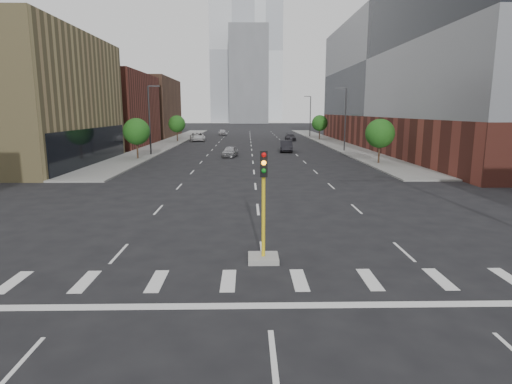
{
  "coord_description": "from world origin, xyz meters",
  "views": [
    {
      "loc": [
        -0.61,
        -7.18,
        5.87
      ],
      "look_at": [
        -0.26,
        10.5,
        2.5
      ],
      "focal_mm": 30.0,
      "sensor_mm": 36.0,
      "label": 1
    }
  ],
  "objects_px": {
    "car_mid_right": "(286,146)",
    "car_distant": "(223,132)",
    "median_traffic_signal": "(263,237)",
    "car_deep_right": "(290,137)",
    "car_near_left": "(230,152)",
    "car_far_left": "(197,137)"
  },
  "relations": [
    {
      "from": "car_mid_right",
      "to": "car_distant",
      "type": "distance_m",
      "value": 43.81
    },
    {
      "from": "median_traffic_signal",
      "to": "car_deep_right",
      "type": "relative_size",
      "value": 0.94
    },
    {
      "from": "median_traffic_signal",
      "to": "car_distant",
      "type": "height_order",
      "value": "median_traffic_signal"
    },
    {
      "from": "car_near_left",
      "to": "car_deep_right",
      "type": "bearing_deg",
      "value": 79.2
    },
    {
      "from": "car_near_left",
      "to": "car_distant",
      "type": "xyz_separation_m",
      "value": [
        -3.79,
        49.14,
        0.04
      ]
    },
    {
      "from": "car_near_left",
      "to": "car_far_left",
      "type": "xyz_separation_m",
      "value": [
        -7.63,
        29.76,
        0.14
      ]
    },
    {
      "from": "car_far_left",
      "to": "car_near_left",
      "type": "bearing_deg",
      "value": -85.33
    },
    {
      "from": "car_distant",
      "to": "car_far_left",
      "type": "bearing_deg",
      "value": -109.15
    },
    {
      "from": "car_deep_right",
      "to": "car_distant",
      "type": "bearing_deg",
      "value": 127.03
    },
    {
      "from": "car_near_left",
      "to": "car_mid_right",
      "type": "height_order",
      "value": "car_mid_right"
    },
    {
      "from": "median_traffic_signal",
      "to": "car_distant",
      "type": "distance_m",
      "value": 88.28
    },
    {
      "from": "car_near_left",
      "to": "car_far_left",
      "type": "distance_m",
      "value": 30.73
    },
    {
      "from": "median_traffic_signal",
      "to": "car_far_left",
      "type": "xyz_separation_m",
      "value": [
        -10.5,
        68.66,
        -0.14
      ]
    },
    {
      "from": "car_near_left",
      "to": "car_far_left",
      "type": "height_order",
      "value": "car_far_left"
    },
    {
      "from": "car_mid_right",
      "to": "car_distant",
      "type": "bearing_deg",
      "value": 109.31
    },
    {
      "from": "car_far_left",
      "to": "car_distant",
      "type": "xyz_separation_m",
      "value": [
        3.85,
        19.38,
        -0.11
      ]
    },
    {
      "from": "median_traffic_signal",
      "to": "car_near_left",
      "type": "height_order",
      "value": "median_traffic_signal"
    },
    {
      "from": "car_near_left",
      "to": "car_mid_right",
      "type": "distance_m",
      "value": 10.47
    },
    {
      "from": "car_far_left",
      "to": "car_distant",
      "type": "distance_m",
      "value": 19.76
    },
    {
      "from": "car_mid_right",
      "to": "car_deep_right",
      "type": "bearing_deg",
      "value": 86.81
    },
    {
      "from": "median_traffic_signal",
      "to": "car_distant",
      "type": "xyz_separation_m",
      "value": [
        -6.65,
        88.03,
        -0.24
      ]
    },
    {
      "from": "car_near_left",
      "to": "car_deep_right",
      "type": "relative_size",
      "value": 0.87
    }
  ]
}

